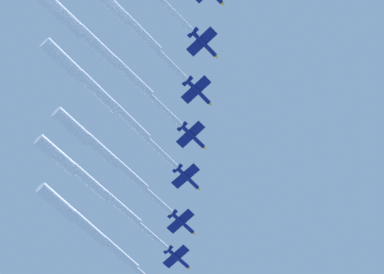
{
  "coord_description": "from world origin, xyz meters",
  "views": [
    {
      "loc": [
        28.9,
        -89.66,
        5.11
      ],
      "look_at": [
        0.0,
        0.0,
        194.31
      ],
      "focal_mm": 74.8,
      "sensor_mm": 36.0,
      "label": 1
    }
  ],
  "objects_px": {
    "jet_starboard_inner": "(102,152)",
    "jet_port_mid": "(97,92)",
    "jet_port_inner": "(90,182)",
    "jet_port_outer": "(111,5)",
    "jet_lead": "(89,229)",
    "jet_starboard_mid": "(97,47)"
  },
  "relations": [
    {
      "from": "jet_lead",
      "to": "jet_port_outer",
      "type": "relative_size",
      "value": 1.08
    },
    {
      "from": "jet_port_mid",
      "to": "jet_port_outer",
      "type": "distance_m",
      "value": 24.18
    },
    {
      "from": "jet_lead",
      "to": "jet_port_inner",
      "type": "distance_m",
      "value": 13.46
    },
    {
      "from": "jet_port_inner",
      "to": "jet_port_mid",
      "type": "bearing_deg",
      "value": -64.73
    },
    {
      "from": "jet_port_inner",
      "to": "jet_starboard_inner",
      "type": "distance_m",
      "value": 11.36
    },
    {
      "from": "jet_port_mid",
      "to": "jet_starboard_mid",
      "type": "bearing_deg",
      "value": -68.3
    },
    {
      "from": "jet_lead",
      "to": "jet_starboard_mid",
      "type": "xyz_separation_m",
      "value": [
        20.74,
        -48.63,
        2.58
      ]
    },
    {
      "from": "jet_starboard_inner",
      "to": "jet_port_mid",
      "type": "relative_size",
      "value": 0.89
    },
    {
      "from": "jet_starboard_mid",
      "to": "jet_port_mid",
      "type": "bearing_deg",
      "value": 111.7
    },
    {
      "from": "jet_port_inner",
      "to": "jet_port_outer",
      "type": "relative_size",
      "value": 1.09
    },
    {
      "from": "jet_starboard_inner",
      "to": "jet_starboard_mid",
      "type": "height_order",
      "value": "jet_starboard_mid"
    },
    {
      "from": "jet_port_inner",
      "to": "jet_lead",
      "type": "bearing_deg",
      "value": 109.99
    },
    {
      "from": "jet_port_inner",
      "to": "jet_port_outer",
      "type": "bearing_deg",
      "value": -62.73
    },
    {
      "from": "jet_starboard_inner",
      "to": "jet_port_outer",
      "type": "relative_size",
      "value": 0.98
    },
    {
      "from": "jet_lead",
      "to": "jet_starboard_inner",
      "type": "height_order",
      "value": "jet_starboard_inner"
    },
    {
      "from": "jet_port_mid",
      "to": "jet_port_outer",
      "type": "height_order",
      "value": "jet_port_mid"
    },
    {
      "from": "jet_starboard_inner",
      "to": "jet_starboard_mid",
      "type": "relative_size",
      "value": 0.9
    },
    {
      "from": "jet_lead",
      "to": "jet_port_outer",
      "type": "distance_m",
      "value": 64.21
    },
    {
      "from": "jet_port_inner",
      "to": "jet_starboard_mid",
      "type": "bearing_deg",
      "value": -65.88
    },
    {
      "from": "jet_port_inner",
      "to": "jet_port_mid",
      "type": "relative_size",
      "value": 0.99
    },
    {
      "from": "jet_starboard_inner",
      "to": "jet_port_mid",
      "type": "height_order",
      "value": "jet_port_mid"
    },
    {
      "from": "jet_port_mid",
      "to": "jet_starboard_mid",
      "type": "xyz_separation_m",
      "value": [
        4.71,
        -11.83,
        -0.9
      ]
    }
  ]
}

